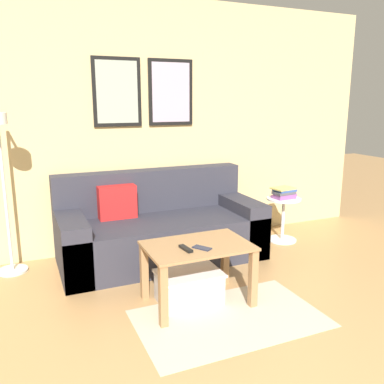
{
  "coord_description": "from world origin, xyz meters",
  "views": [
    {
      "loc": [
        -1.14,
        -1.06,
        1.55
      ],
      "look_at": [
        0.08,
        1.74,
        0.85
      ],
      "focal_mm": 38.0,
      "sensor_mm": 36.0,
      "label": 1
    }
  ],
  "objects_px": {
    "remote_control": "(186,249)",
    "side_table": "(283,215)",
    "couch": "(160,230)",
    "storage_bin": "(189,287)",
    "cell_phone": "(202,248)",
    "coffee_table": "(198,258)",
    "floor_lamp": "(3,180)",
    "book_stack": "(284,193)"
  },
  "relations": [
    {
      "from": "floor_lamp",
      "to": "side_table",
      "type": "bearing_deg",
      "value": -2.8
    },
    {
      "from": "couch",
      "to": "side_table",
      "type": "relative_size",
      "value": 3.99
    },
    {
      "from": "side_table",
      "to": "book_stack",
      "type": "relative_size",
      "value": 1.87
    },
    {
      "from": "couch",
      "to": "coffee_table",
      "type": "bearing_deg",
      "value": -91.8
    },
    {
      "from": "storage_bin",
      "to": "cell_phone",
      "type": "height_order",
      "value": "cell_phone"
    },
    {
      "from": "floor_lamp",
      "to": "cell_phone",
      "type": "bearing_deg",
      "value": -41.02
    },
    {
      "from": "cell_phone",
      "to": "couch",
      "type": "bearing_deg",
      "value": 56.07
    },
    {
      "from": "storage_bin",
      "to": "book_stack",
      "type": "bearing_deg",
      "value": 30.47
    },
    {
      "from": "floor_lamp",
      "to": "couch",
      "type": "bearing_deg",
      "value": -3.1
    },
    {
      "from": "couch",
      "to": "storage_bin",
      "type": "height_order",
      "value": "couch"
    },
    {
      "from": "floor_lamp",
      "to": "side_table",
      "type": "height_order",
      "value": "floor_lamp"
    },
    {
      "from": "book_stack",
      "to": "cell_phone",
      "type": "height_order",
      "value": "book_stack"
    },
    {
      "from": "storage_bin",
      "to": "book_stack",
      "type": "relative_size",
      "value": 1.89
    },
    {
      "from": "couch",
      "to": "book_stack",
      "type": "xyz_separation_m",
      "value": [
        1.42,
        -0.07,
        0.26
      ]
    },
    {
      "from": "floor_lamp",
      "to": "book_stack",
      "type": "relative_size",
      "value": 5.54
    },
    {
      "from": "couch",
      "to": "coffee_table",
      "type": "distance_m",
      "value": 0.99
    },
    {
      "from": "couch",
      "to": "storage_bin",
      "type": "distance_m",
      "value": 0.98
    },
    {
      "from": "cell_phone",
      "to": "coffee_table",
      "type": "bearing_deg",
      "value": 55.38
    },
    {
      "from": "remote_control",
      "to": "side_table",
      "type": "bearing_deg",
      "value": 24.88
    },
    {
      "from": "couch",
      "to": "cell_phone",
      "type": "distance_m",
      "value": 1.09
    },
    {
      "from": "coffee_table",
      "to": "storage_bin",
      "type": "relative_size",
      "value": 1.61
    },
    {
      "from": "storage_bin",
      "to": "cell_phone",
      "type": "bearing_deg",
      "value": -65.32
    },
    {
      "from": "side_table",
      "to": "remote_control",
      "type": "bearing_deg",
      "value": -147.84
    },
    {
      "from": "couch",
      "to": "book_stack",
      "type": "relative_size",
      "value": 7.47
    },
    {
      "from": "couch",
      "to": "cell_phone",
      "type": "xyz_separation_m",
      "value": [
        -0.04,
        -1.08,
        0.19
      ]
    },
    {
      "from": "side_table",
      "to": "couch",
      "type": "bearing_deg",
      "value": 177.49
    },
    {
      "from": "storage_bin",
      "to": "book_stack",
      "type": "distance_m",
      "value": 1.8
    },
    {
      "from": "coffee_table",
      "to": "cell_phone",
      "type": "bearing_deg",
      "value": -92.56
    },
    {
      "from": "remote_control",
      "to": "cell_phone",
      "type": "distance_m",
      "value": 0.12
    },
    {
      "from": "floor_lamp",
      "to": "remote_control",
      "type": "xyz_separation_m",
      "value": [
        1.2,
        -1.13,
        -0.4
      ]
    },
    {
      "from": "coffee_table",
      "to": "couch",
      "type": "bearing_deg",
      "value": 88.2
    },
    {
      "from": "side_table",
      "to": "cell_phone",
      "type": "xyz_separation_m",
      "value": [
        -1.46,
        -1.02,
        0.18
      ]
    },
    {
      "from": "floor_lamp",
      "to": "book_stack",
      "type": "distance_m",
      "value": 2.8
    },
    {
      "from": "storage_bin",
      "to": "coffee_table",
      "type": "bearing_deg",
      "value": -29.45
    },
    {
      "from": "couch",
      "to": "coffee_table",
      "type": "height_order",
      "value": "couch"
    },
    {
      "from": "couch",
      "to": "book_stack",
      "type": "distance_m",
      "value": 1.44
    },
    {
      "from": "side_table",
      "to": "book_stack",
      "type": "bearing_deg",
      "value": -144.13
    },
    {
      "from": "book_stack",
      "to": "remote_control",
      "type": "xyz_separation_m",
      "value": [
        -1.58,
        -0.99,
        -0.07
      ]
    },
    {
      "from": "floor_lamp",
      "to": "remote_control",
      "type": "bearing_deg",
      "value": -43.26
    },
    {
      "from": "floor_lamp",
      "to": "remote_control",
      "type": "distance_m",
      "value": 1.7
    },
    {
      "from": "storage_bin",
      "to": "remote_control",
      "type": "xyz_separation_m",
      "value": [
        -0.07,
        -0.1,
        0.36
      ]
    },
    {
      "from": "coffee_table",
      "to": "remote_control",
      "type": "height_order",
      "value": "remote_control"
    }
  ]
}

